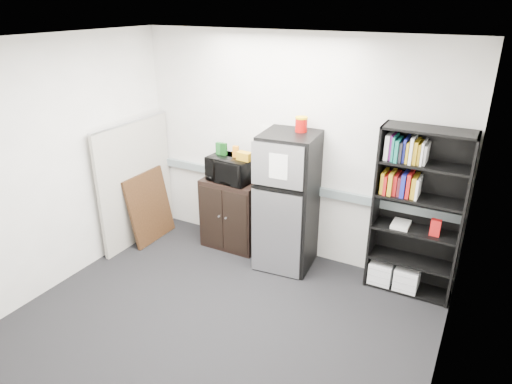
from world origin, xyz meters
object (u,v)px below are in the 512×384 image
Objects in this scene: microwave at (231,169)px; bookshelf at (416,210)px; cubicle_partition at (136,182)px; cabinet at (233,213)px; refrigerator at (288,202)px.

bookshelf is at bearing 6.47° from microwave.
cubicle_partition is at bearing -171.87° from bookshelf.
bookshelf is 2.27m from cabinet.
microwave is (0.00, -0.02, 0.61)m from cabinet.
cabinet is (-2.21, -0.07, -0.51)m from bookshelf.
cubicle_partition is 0.98× the size of refrigerator.
bookshelf reaches higher than cabinet.
bookshelf is at bearing 0.49° from refrigerator.
refrigerator is (2.01, 0.34, 0.01)m from cubicle_partition.
refrigerator is at bearing -5.64° from cabinet.
refrigerator is at bearing 9.63° from cubicle_partition.
refrigerator reaches higher than microwave.
cubicle_partition is 2.04m from refrigerator.
cabinet is at bearing -178.30° from bookshelf.
cabinet is 0.61m from microwave.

